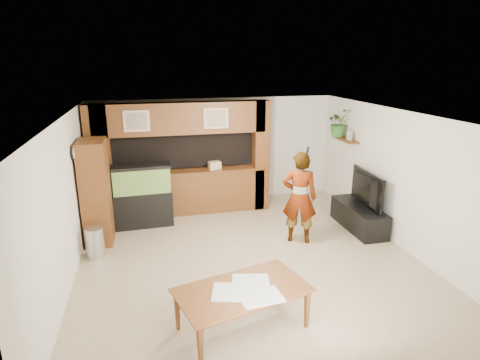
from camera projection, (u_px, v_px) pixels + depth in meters
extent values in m
plane|color=tan|center=(247.00, 257.00, 7.41)|extent=(6.50, 6.50, 0.00)
plane|color=white|center=(248.00, 116.00, 6.66)|extent=(6.50, 6.50, 0.00)
plane|color=silver|center=(216.00, 150.00, 10.06)|extent=(6.00, 0.00, 6.00)
plane|color=silver|center=(65.00, 204.00, 6.37)|extent=(0.00, 6.50, 6.50)
plane|color=silver|center=(399.00, 179.00, 7.70)|extent=(0.00, 6.50, 6.50)
cube|color=brown|center=(184.00, 193.00, 9.35)|extent=(3.80, 0.35, 1.00)
cube|color=brown|center=(183.00, 172.00, 9.19)|extent=(3.80, 0.43, 0.04)
cube|color=brown|center=(181.00, 118.00, 8.84)|extent=(3.80, 0.35, 0.70)
cube|color=brown|center=(100.00, 165.00, 8.71)|extent=(0.50, 0.35, 2.60)
cube|color=brown|center=(261.00, 156.00, 9.52)|extent=(0.35, 0.35, 2.60)
cube|color=black|center=(180.00, 149.00, 9.58)|extent=(4.20, 0.45, 0.85)
cube|color=tan|center=(137.00, 121.00, 8.44)|extent=(0.55, 0.03, 0.45)
cube|color=tan|center=(137.00, 121.00, 8.43)|extent=(0.43, 0.01, 0.35)
cube|color=tan|center=(216.00, 118.00, 8.82)|extent=(0.55, 0.03, 0.45)
cube|color=tan|center=(216.00, 118.00, 8.81)|extent=(0.43, 0.01, 0.35)
cylinder|color=black|center=(73.00, 153.00, 7.13)|extent=(0.04, 0.25, 0.25)
cylinder|color=white|center=(74.00, 153.00, 7.14)|extent=(0.01, 0.21, 0.21)
cube|color=brown|center=(345.00, 139.00, 9.36)|extent=(0.25, 0.90, 0.04)
cube|color=brown|center=(96.00, 192.00, 7.80)|extent=(0.51, 0.84, 2.04)
cylinder|color=#B2B2B7|center=(95.00, 243.00, 7.30)|extent=(0.32, 0.32, 0.59)
cube|color=black|center=(144.00, 209.00, 8.71)|extent=(1.23, 0.46, 0.77)
cube|color=#378B3E|center=(142.00, 180.00, 8.52)|extent=(1.18, 0.43, 0.53)
cube|color=black|center=(141.00, 167.00, 8.43)|extent=(1.23, 0.46, 0.06)
cube|color=black|center=(359.00, 217.00, 8.59)|extent=(0.57, 1.55, 0.52)
imported|color=black|center=(361.00, 189.00, 8.41)|extent=(0.25, 1.29, 0.74)
cube|color=tan|center=(350.00, 136.00, 9.15)|extent=(0.06, 0.16, 0.21)
imported|color=#316528|center=(339.00, 123.00, 9.52)|extent=(0.63, 0.55, 0.67)
imported|color=#997E54|center=(300.00, 198.00, 7.80)|extent=(0.79, 0.68, 1.84)
cylinder|color=black|center=(308.00, 151.00, 7.38)|extent=(0.04, 0.10, 0.16)
imported|color=brown|center=(244.00, 310.00, 5.33)|extent=(1.91, 1.37, 0.61)
cube|color=silver|center=(261.00, 297.00, 5.09)|extent=(0.57, 0.44, 0.01)
cube|color=silver|center=(236.00, 292.00, 5.20)|extent=(0.71, 0.59, 0.01)
cube|color=silver|center=(251.00, 281.00, 5.46)|extent=(0.56, 0.46, 0.01)
cube|color=tan|center=(215.00, 165.00, 9.32)|extent=(0.31, 0.23, 0.18)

